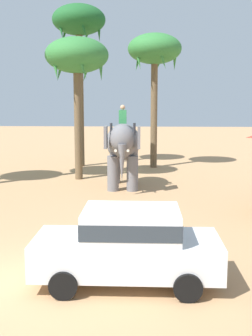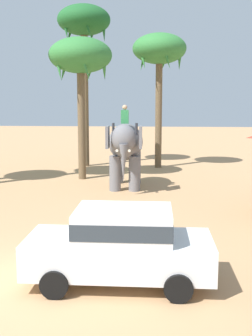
# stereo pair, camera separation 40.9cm
# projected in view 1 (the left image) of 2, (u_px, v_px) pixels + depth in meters

# --- Properties ---
(ground_plane) EXTENTS (120.00, 120.00, 0.00)m
(ground_plane) POSITION_uv_depth(u_px,v_px,m) (40.00, 281.00, 9.58)
(ground_plane) COLOR tan
(car_sedan_foreground) EXTENTS (4.12, 1.93, 1.70)m
(car_sedan_foreground) POSITION_uv_depth(u_px,v_px,m) (129.00, 243.00, 9.33)
(car_sedan_foreground) COLOR white
(car_sedan_foreground) RESTS_ON ground
(elephant_with_mahout) EXTENTS (1.71, 3.90, 3.88)m
(elephant_with_mahout) POSITION_uv_depth(u_px,v_px,m) (123.00, 146.00, 19.62)
(elephant_with_mahout) COLOR slate
(elephant_with_mahout) RESTS_ON ground
(palm_tree_behind_elephant) EXTENTS (3.20, 3.20, 7.23)m
(palm_tree_behind_elephant) POSITION_uv_depth(u_px,v_px,m) (77.00, 59.00, 21.23)
(palm_tree_behind_elephant) COLOR brown
(palm_tree_behind_elephant) RESTS_ON ground
(palm_tree_far_back) EXTENTS (3.20, 3.20, 8.03)m
(palm_tree_far_back) POSITION_uv_depth(u_px,v_px,m) (155.00, 53.00, 25.07)
(palm_tree_far_back) COLOR brown
(palm_tree_far_back) RESTS_ON ground
(palm_tree_leaning_seaward) EXTENTS (3.20, 3.20, 9.77)m
(palm_tree_leaning_seaward) POSITION_uv_depth(u_px,v_px,m) (79.00, 26.00, 25.32)
(palm_tree_leaning_seaward) COLOR brown
(palm_tree_leaning_seaward) RESTS_ON ground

